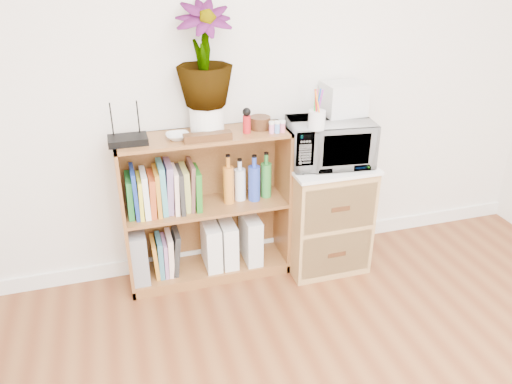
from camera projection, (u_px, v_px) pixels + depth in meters
name	position (u px, v px, depth m)	size (l,w,h in m)	color
skirting_board	(255.00, 247.00, 3.44)	(4.00, 0.02, 0.10)	white
bookshelf	(207.00, 208.00, 3.04)	(1.00, 0.30, 0.95)	brown
wicker_unit	(324.00, 215.00, 3.22)	(0.50, 0.45, 0.70)	#9E7542
microwave	(330.00, 142.00, 2.99)	(0.49, 0.33, 0.27)	silver
pen_cup	(317.00, 120.00, 2.77)	(0.10, 0.10, 0.10)	silver
small_appliance	(344.00, 99.00, 3.00)	(0.24, 0.20, 0.19)	silver
router	(128.00, 140.00, 2.70)	(0.21, 0.14, 0.04)	black
white_bowl	(178.00, 136.00, 2.76)	(0.13, 0.13, 0.03)	silver
plant_pot	(207.00, 119.00, 2.82)	(0.19, 0.19, 0.16)	white
potted_plant	(204.00, 55.00, 2.66)	(0.31, 0.31, 0.55)	#2D7030
trinket_box	(208.00, 137.00, 2.73)	(0.27, 0.07, 0.04)	#39210F
kokeshi_doll	(247.00, 124.00, 2.83)	(0.04, 0.04, 0.10)	#A71419
wooden_bowl	(260.00, 123.00, 2.91)	(0.12, 0.12, 0.07)	#371E0F
paint_jars	(277.00, 129.00, 2.84)	(0.10, 0.04, 0.05)	pink
file_box	(138.00, 253.00, 3.03)	(0.10, 0.26, 0.33)	gray
magazine_holder_left	(211.00, 245.00, 3.15)	(0.09, 0.24, 0.30)	silver
magazine_holder_mid	(227.00, 242.00, 3.18)	(0.09, 0.23, 0.29)	white
magazine_holder_right	(251.00, 238.00, 3.21)	(0.10, 0.25, 0.31)	silver
cookbooks	(164.00, 190.00, 2.90)	(0.43, 0.20, 0.30)	#1E712C
liquor_bottles	(248.00, 179.00, 3.03)	(0.31, 0.07, 0.30)	orange
lower_books	(166.00, 254.00, 3.09)	(0.18, 0.19, 0.28)	#C37E22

